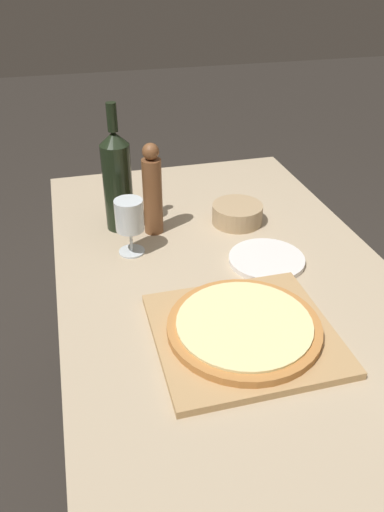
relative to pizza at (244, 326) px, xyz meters
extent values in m
plane|color=#2D2823|center=(0.04, 0.21, -0.81)|extent=(12.00, 12.00, 0.00)
cube|color=tan|center=(0.04, 0.21, -0.04)|extent=(0.85, 1.51, 0.03)
cylinder|color=brown|center=(-0.33, 0.90, -0.43)|extent=(0.06, 0.06, 0.75)
cylinder|color=brown|center=(0.41, 0.90, -0.43)|extent=(0.06, 0.06, 0.75)
cube|color=tan|center=(0.00, 0.00, -0.02)|extent=(0.38, 0.36, 0.02)
cylinder|color=#BC7A3D|center=(0.00, 0.00, 0.00)|extent=(0.33, 0.33, 0.02)
cylinder|color=beige|center=(0.00, 0.00, 0.01)|extent=(0.29, 0.29, 0.01)
cylinder|color=black|center=(-0.19, 0.55, 0.10)|extent=(0.08, 0.08, 0.25)
cone|color=black|center=(-0.19, 0.55, 0.24)|extent=(0.08, 0.08, 0.04)
cylinder|color=black|center=(-0.19, 0.55, 0.30)|extent=(0.03, 0.03, 0.08)
cylinder|color=brown|center=(-0.10, 0.50, 0.08)|extent=(0.05, 0.05, 0.22)
sphere|color=brown|center=(-0.10, 0.50, 0.22)|extent=(0.05, 0.05, 0.05)
cylinder|color=silver|center=(-0.18, 0.40, -0.03)|extent=(0.07, 0.07, 0.00)
cylinder|color=silver|center=(-0.18, 0.40, 0.01)|extent=(0.01, 0.01, 0.07)
cylinder|color=silver|center=(-0.18, 0.40, 0.08)|extent=(0.08, 0.08, 0.09)
cylinder|color=tan|center=(0.15, 0.49, 0.00)|extent=(0.15, 0.15, 0.06)
cylinder|color=white|center=(0.16, 0.26, -0.02)|extent=(0.20, 0.20, 0.01)
camera|label=1|loc=(-0.31, -0.76, 0.70)|focal=35.00mm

